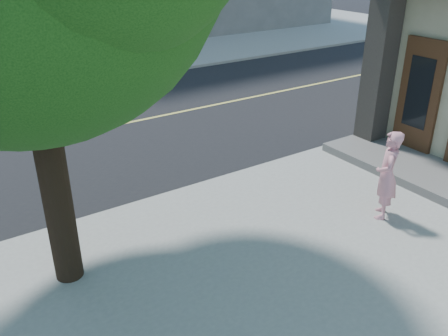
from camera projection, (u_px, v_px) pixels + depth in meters
sidewalk_ne at (138, 22)px, 30.37m from camera, size 29.00×25.00×0.12m
man_on_phone at (387, 175)px, 8.43m from camera, size 0.71×0.69×1.64m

